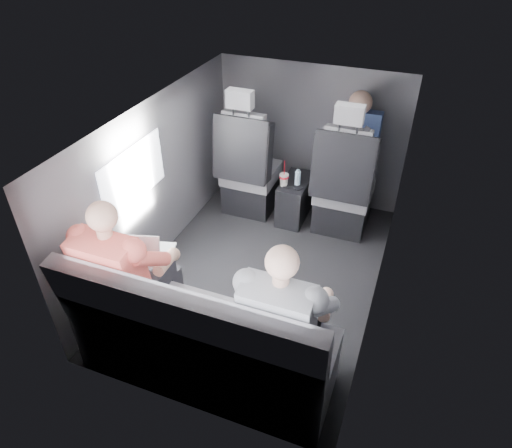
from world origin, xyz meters
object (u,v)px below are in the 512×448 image
at_px(soda_cup, 284,179).
at_px(passenger_rear_left, 128,273).
at_px(water_bottle, 298,178).
at_px(passenger_rear_right, 285,318).
at_px(laptop_white, 146,252).
at_px(front_seat_left, 249,174).
at_px(rear_bench, 202,343).
at_px(center_console, 295,199).
at_px(passenger_front_right, 355,144).
at_px(front_seat_right, 343,192).
at_px(laptop_black, 301,299).

xyz_separation_m(soda_cup, passenger_rear_left, (-0.46, -1.72, 0.16)).
distance_m(water_bottle, passenger_rear_right, 1.84).
height_order(water_bottle, laptop_white, laptop_white).
bearing_deg(front_seat_left, passenger_rear_left, -92.72).
relative_size(rear_bench, laptop_white, 4.41).
bearing_deg(laptop_white, center_console, 71.66).
xyz_separation_m(water_bottle, passenger_front_right, (0.42, 0.29, 0.28)).
bearing_deg(water_bottle, rear_bench, -91.07).
xyz_separation_m(front_seat_right, water_bottle, (-0.42, -0.03, 0.07)).
bearing_deg(laptop_black, front_seat_left, 120.83).
height_order(front_seat_right, passenger_rear_left, front_seat_right).
bearing_deg(laptop_black, passenger_rear_left, -171.49).
distance_m(center_console, soda_cup, 0.30).
bearing_deg(passenger_front_right, laptop_black, -87.80).
distance_m(front_seat_left, passenger_rear_left, 1.82).
xyz_separation_m(laptop_white, passenger_front_right, (1.00, 1.85, 0.12)).
xyz_separation_m(water_bottle, passenger_rear_left, (-0.57, -1.78, 0.15)).
bearing_deg(laptop_white, laptop_black, -2.85).
height_order(rear_bench, water_bottle, rear_bench).
xyz_separation_m(front_seat_right, passenger_rear_right, (0.04, -1.81, 0.22)).
relative_size(center_console, soda_cup, 1.91).
distance_m(center_console, water_bottle, 0.28).
bearing_deg(front_seat_right, passenger_rear_left, -118.62).
bearing_deg(water_bottle, laptop_black, -72.89).
distance_m(rear_bench, passenger_rear_left, 0.63).
relative_size(rear_bench, passenger_front_right, 2.01).
bearing_deg(passenger_rear_right, passenger_rear_left, -179.99).
height_order(front_seat_left, laptop_white, front_seat_left).
xyz_separation_m(passenger_rear_left, passenger_rear_right, (1.02, 0.00, -0.01)).
bearing_deg(passenger_rear_right, front_seat_right, 91.24).
height_order(rear_bench, soda_cup, rear_bench).
bearing_deg(passenger_rear_right, rear_bench, -168.93).
xyz_separation_m(soda_cup, laptop_white, (-0.46, -1.51, 0.17)).
bearing_deg(passenger_rear_left, front_seat_right, 61.38).
bearing_deg(laptop_white, passenger_rear_right, -11.68).
relative_size(front_seat_left, laptop_black, 3.59).
relative_size(front_seat_right, laptop_white, 3.48).
bearing_deg(laptop_black, passenger_rear_right, -105.28).
bearing_deg(front_seat_left, laptop_white, -93.28).
xyz_separation_m(soda_cup, passenger_front_right, (0.54, 0.34, 0.29)).
xyz_separation_m(front_seat_left, laptop_white, (-0.09, -1.59, 0.23)).
bearing_deg(laptop_black, soda_cup, 111.32).
height_order(passenger_rear_right, passenger_front_right, passenger_front_right).
bearing_deg(rear_bench, passenger_front_right, 77.99).
bearing_deg(passenger_front_right, soda_cup, -147.46).
bearing_deg(front_seat_right, passenger_rear_right, -88.76).
xyz_separation_m(front_seat_left, soda_cup, (0.37, -0.08, 0.06)).
bearing_deg(soda_cup, laptop_black, -68.68).
distance_m(front_seat_right, passenger_front_right, 0.43).
bearing_deg(center_console, laptop_black, -72.47).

